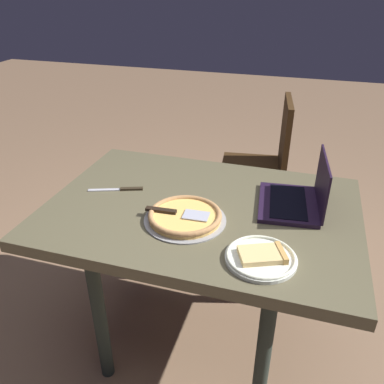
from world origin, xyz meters
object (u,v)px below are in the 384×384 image
at_px(pizza_tray, 185,216).
at_px(table_knife, 121,189).
at_px(chair_near, 266,158).
at_px(dining_table, 201,222).
at_px(pizza_plate, 261,257).
at_px(laptop, 298,197).

relative_size(pizza_tray, table_knife, 1.37).
distance_m(pizza_tray, chair_near, 1.30).
xyz_separation_m(pizza_tray, table_knife, (-0.35, 0.15, -0.01)).
relative_size(dining_table, pizza_plate, 5.24).
bearing_deg(table_knife, chair_near, 64.35).
distance_m(dining_table, laptop, 0.42).
height_order(dining_table, laptop, laptop).
height_order(pizza_tray, chair_near, chair_near).
bearing_deg(pizza_plate, laptop, 76.88).
height_order(dining_table, pizza_plate, pizza_plate).
height_order(pizza_plate, table_knife, pizza_plate).
relative_size(pizza_plate, chair_near, 0.27).
bearing_deg(dining_table, pizza_tray, -105.66).
height_order(table_knife, chair_near, chair_near).
xyz_separation_m(dining_table, chair_near, (0.14, 1.14, -0.17)).
relative_size(dining_table, chair_near, 1.40).
bearing_deg(laptop, pizza_plate, -103.12).
xyz_separation_m(dining_table, table_knife, (-0.39, 0.03, 0.08)).
distance_m(dining_table, table_knife, 0.40).
relative_size(pizza_tray, chair_near, 0.35).
bearing_deg(chair_near, pizza_tray, -97.98).
bearing_deg(laptop, dining_table, -162.98).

